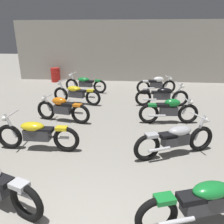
# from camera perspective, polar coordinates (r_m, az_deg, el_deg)

# --- Properties ---
(back_wall) EXTENTS (13.49, 0.24, 3.60)m
(back_wall) POSITION_cam_1_polar(r_m,az_deg,el_deg) (13.91, 3.15, 15.36)
(back_wall) COLOR #9E998E
(back_wall) RESTS_ON ground
(motorcycle_left_row_1) EXTENTS (2.17, 0.68, 0.97)m
(motorcycle_left_row_1) POSITION_cam_1_polar(r_m,az_deg,el_deg) (5.90, -18.93, -5.36)
(motorcycle_left_row_1) COLOR black
(motorcycle_left_row_1) RESTS_ON ground
(motorcycle_left_row_2) EXTENTS (1.95, 0.59, 0.88)m
(motorcycle_left_row_2) POSITION_cam_1_polar(r_m,az_deg,el_deg) (7.58, -12.74, 0.86)
(motorcycle_left_row_2) COLOR black
(motorcycle_left_row_2) RESTS_ON ground
(motorcycle_left_row_3) EXTENTS (2.14, 0.76, 0.97)m
(motorcycle_left_row_3) POSITION_cam_1_polar(r_m,az_deg,el_deg) (9.42, -9.25, 4.74)
(motorcycle_left_row_3) COLOR black
(motorcycle_left_row_3) RESTS_ON ground
(motorcycle_left_row_4) EXTENTS (2.17, 0.68, 0.97)m
(motorcycle_left_row_4) POSITION_cam_1_polar(r_m,az_deg,el_deg) (11.29, -6.92, 7.32)
(motorcycle_left_row_4) COLOR black
(motorcycle_left_row_4) RESTS_ON ground
(motorcycle_right_row_0) EXTENTS (2.09, 0.92, 0.97)m
(motorcycle_right_row_0) POSITION_cam_1_polar(r_m,az_deg,el_deg) (3.84, 22.80, -20.64)
(motorcycle_right_row_0) COLOR black
(motorcycle_right_row_0) RESTS_ON ground
(motorcycle_right_row_1) EXTENTS (2.04, 1.04, 0.97)m
(motorcycle_right_row_1) POSITION_cam_1_polar(r_m,az_deg,el_deg) (5.56, 16.22, -6.64)
(motorcycle_right_row_1) COLOR black
(motorcycle_right_row_1) RESTS_ON ground
(motorcycle_right_row_2) EXTENTS (1.97, 0.52, 0.88)m
(motorcycle_right_row_2) POSITION_cam_1_polar(r_m,az_deg,el_deg) (7.48, 14.54, 0.46)
(motorcycle_right_row_2) COLOR black
(motorcycle_right_row_2) RESTS_ON ground
(motorcycle_right_row_3) EXTENTS (2.17, 0.68, 0.97)m
(motorcycle_right_row_3) POSITION_cam_1_polar(r_m,az_deg,el_deg) (9.24, 12.85, 4.20)
(motorcycle_right_row_3) COLOR black
(motorcycle_right_row_3) RESTS_ON ground
(motorcycle_right_row_4) EXTENTS (1.96, 0.61, 0.88)m
(motorcycle_right_row_4) POSITION_cam_1_polar(r_m,az_deg,el_deg) (11.17, 11.43, 6.98)
(motorcycle_right_row_4) COLOR black
(motorcycle_right_row_4) RESTS_ON ground
(oil_drum) EXTENTS (0.59, 0.59, 0.85)m
(oil_drum) POSITION_cam_1_polar(r_m,az_deg,el_deg) (14.24, -14.39, 9.30)
(oil_drum) COLOR red
(oil_drum) RESTS_ON ground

